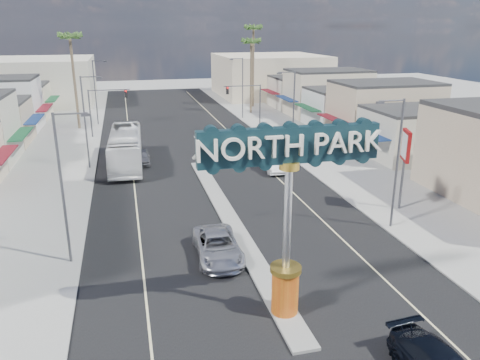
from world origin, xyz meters
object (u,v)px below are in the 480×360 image
streetlight_l_near (64,182)px  streetlight_l_far (96,89)px  palm_right_far (253,33)px  palm_left_far (70,42)px  gateway_sign (288,201)px  city_bus (126,148)px  bank_pylon_sign (405,150)px  traffic_signal_right (247,98)px  car_parked_left (142,157)px  streetlight_r_near (396,158)px  streetlight_r_far (242,85)px  streetlight_r_mid (292,109)px  car_parked_right (273,163)px  streetlight_l_mid (86,118)px  suv_left (218,246)px  palm_right_mid (251,45)px  traffic_signal_left (105,103)px

streetlight_l_near → streetlight_l_far: 42.00m
palm_right_far → palm_left_far: bearing=-156.8°
gateway_sign → city_bus: size_ratio=0.71×
gateway_sign → streetlight_l_far: 51.10m
palm_left_far → bank_pylon_sign: palm_left_far is taller
gateway_sign → palm_right_far: 62.20m
gateway_sign → traffic_signal_right: gateway_sign is taller
palm_right_far → car_parked_left: (-20.50, -31.46, -11.68)m
palm_right_far → car_parked_left: palm_right_far is taller
streetlight_r_near → streetlight_r_far: same height
streetlight_r_far → palm_right_far: palm_right_far is taller
gateway_sign → city_bus: bearing=103.8°
traffic_signal_right → car_parked_left: size_ratio=1.45×
traffic_signal_right → streetlight_r_mid: 14.07m
car_parked_right → traffic_signal_right: bearing=86.9°
streetlight_l_mid → traffic_signal_right: bearing=35.5°
palm_left_far → gateway_sign: bearing=-74.9°
palm_left_far → suv_left: bearing=-75.1°
streetlight_r_far → palm_left_far: size_ratio=0.69×
palm_right_mid → city_bus: size_ratio=0.94×
traffic_signal_right → streetlight_r_far: 8.14m
gateway_sign → palm_right_mid: bearing=76.5°
streetlight_l_near → streetlight_l_mid: same height
streetlight_r_near → city_bus: 27.05m
streetlight_r_mid → palm_right_mid: bearing=84.4°
streetlight_r_mid → car_parked_left: streetlight_r_mid is taller
traffic_signal_right → streetlight_l_near: 39.26m
gateway_sign → city_bus: (-7.00, 28.44, -4.14)m
traffic_signal_right → streetlight_l_near: size_ratio=0.67×
streetlight_r_far → palm_left_far: 24.38m
streetlight_l_far → palm_right_far: palm_right_far is taller
traffic_signal_right → streetlight_l_mid: streetlight_l_mid is taller
car_parked_right → palm_right_far: bearing=81.6°
streetlight_r_mid → palm_left_far: 31.47m
streetlight_r_far → streetlight_l_near: bearing=-116.4°
streetlight_l_near → city_bus: bearing=80.5°
palm_right_far → car_parked_left: size_ratio=3.41×
gateway_sign → bank_pylon_sign: gateway_sign is taller
gateway_sign → palm_right_far: bearing=76.0°
traffic_signal_left → streetlight_l_far: 8.14m
streetlight_l_mid → car_parked_right: bearing=-16.1°
streetlight_l_mid → car_parked_right: (17.25, -4.99, -4.28)m
streetlight_r_near → bank_pylon_sign: bearing=47.8°
streetlight_l_far → gateway_sign: bearing=-78.2°
gateway_sign → car_parked_right: gateway_sign is taller
streetlight_l_near → streetlight_r_mid: bearing=43.8°
traffic_signal_left → streetlight_l_near: streetlight_l_near is taller
streetlight_l_near → palm_right_far: size_ratio=0.64×
palm_left_far → city_bus: size_ratio=1.02×
streetlight_l_near → bank_pylon_sign: 23.66m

